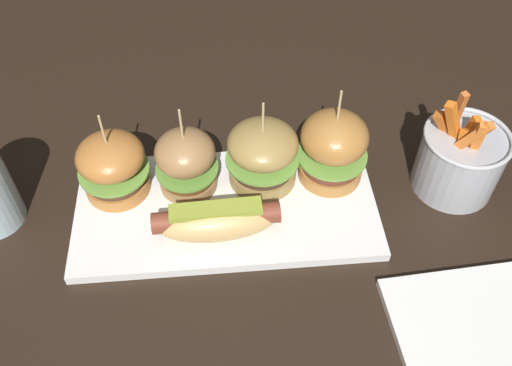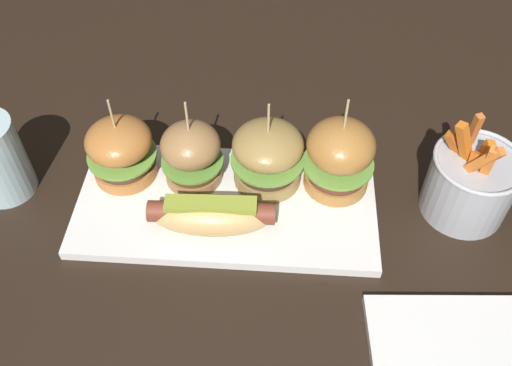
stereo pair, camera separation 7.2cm
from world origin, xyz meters
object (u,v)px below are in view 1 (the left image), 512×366
object	(u,v)px
platter_main	(226,208)
slider_center_right	(263,154)
slider_center_left	(186,161)
side_plate	(487,346)
hot_dog	(217,219)
fries_bucket	(459,159)
slider_far_left	(113,166)
slider_far_right	(333,147)

from	to	relation	value
platter_main	slider_center_right	distance (m)	0.09
slider_center_left	side_plate	xyz separation A→B (m)	(0.33, -0.26, -0.05)
hot_dog	side_plate	xyz separation A→B (m)	(0.30, -0.18, -0.03)
fries_bucket	slider_far_left	bearing A→B (deg)	177.54
hot_dog	slider_center_left	bearing A→B (deg)	113.05
slider_center_left	fries_bucket	distance (m)	0.37
platter_main	fries_bucket	world-z (taller)	fries_bucket
slider_far_left	slider_far_right	world-z (taller)	slider_far_right
fries_bucket	side_plate	world-z (taller)	fries_bucket
hot_dog	fries_bucket	distance (m)	0.34
hot_dog	slider_far_left	distance (m)	0.16
slider_far_right	slider_center_left	bearing A→B (deg)	-179.40
slider_far_left	hot_dog	bearing A→B (deg)	-33.00
hot_dog	fries_bucket	bearing A→B (deg)	11.26
platter_main	slider_far_left	size ratio (longest dim) A/B	3.03
slider_center_left	slider_center_right	xyz separation A→B (m)	(0.10, 0.00, -0.00)
fries_bucket	slider_far_right	bearing A→B (deg)	173.23
platter_main	slider_center_left	distance (m)	0.08
fries_bucket	side_plate	bearing A→B (deg)	-98.72
slider_far_right	fries_bucket	bearing A→B (deg)	-6.77
slider_far_left	side_plate	bearing A→B (deg)	-31.78
slider_center_left	slider_far_right	distance (m)	0.20
platter_main	hot_dog	size ratio (longest dim) A/B	2.49
slider_center_left	slider_center_right	bearing A→B (deg)	2.02
hot_dog	side_plate	distance (m)	0.35
slider_center_right	slider_far_right	size ratio (longest dim) A/B	0.91
slider_far_right	side_plate	distance (m)	0.30
hot_dog	slider_center_right	world-z (taller)	slider_center_right
hot_dog	slider_far_right	xyz separation A→B (m)	(0.16, 0.09, 0.03)
hot_dog	side_plate	bearing A→B (deg)	-31.22
slider_center_left	slider_far_right	world-z (taller)	slider_far_right
slider_far_left	slider_far_right	size ratio (longest dim) A/B	0.89
hot_dog	slider_far_left	size ratio (longest dim) A/B	1.21
slider_far_left	slider_far_right	bearing A→B (deg)	0.07
fries_bucket	side_plate	xyz separation A→B (m)	(-0.04, -0.25, -0.04)
platter_main	fries_bucket	distance (m)	0.32
platter_main	slider_center_left	world-z (taller)	slider_center_left
slider_far_left	side_plate	distance (m)	0.51
hot_dog	slider_center_left	size ratio (longest dim) A/B	1.18
slider_far_left	side_plate	xyz separation A→B (m)	(0.43, -0.27, -0.05)
slider_center_left	fries_bucket	world-z (taller)	slider_center_left
platter_main	slider_far_left	bearing A→B (deg)	163.98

